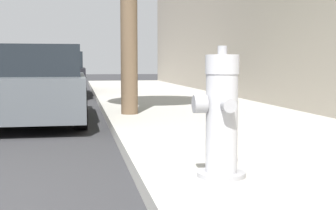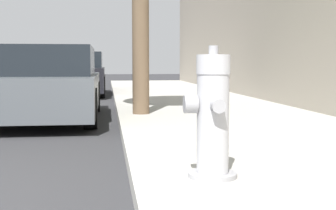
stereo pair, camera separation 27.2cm
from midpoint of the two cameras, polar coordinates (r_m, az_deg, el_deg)
fire_hydrant at (r=3.50m, az=4.28°, el=-1.49°), size 0.40×0.40×0.98m
parked_car_near at (r=8.39m, az=-17.08°, el=2.35°), size 1.80×4.18×1.28m
parked_car_mid at (r=14.77m, az=-13.93°, el=3.61°), size 1.74×4.20×1.33m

